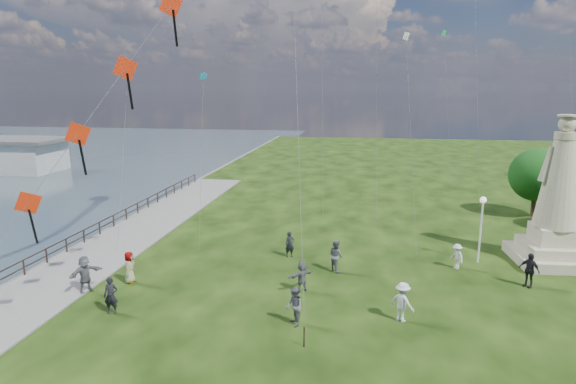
% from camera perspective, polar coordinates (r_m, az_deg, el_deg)
% --- Properties ---
extents(waterfront, '(200.00, 200.00, 1.51)m').
position_cam_1_polar(waterfront, '(31.93, -26.09, -8.53)').
color(waterfront, '#384B54').
rests_on(waterfront, ground).
extents(statue, '(4.72, 4.72, 9.06)m').
position_cam_1_polar(statue, '(33.37, 29.27, -1.74)').
color(statue, tan).
rests_on(statue, ground).
extents(lamppost, '(0.39, 0.39, 4.17)m').
position_cam_1_polar(lamppost, '(31.48, 21.99, -2.59)').
color(lamppost, silver).
rests_on(lamppost, ground).
extents(tree_row, '(9.00, 10.18, 5.74)m').
position_cam_1_polar(tree_row, '(42.85, 30.92, 0.64)').
color(tree_row, '#382314').
rests_on(tree_row, ground).
extents(person_0, '(0.73, 0.54, 1.83)m').
position_cam_1_polar(person_0, '(24.87, -20.25, -11.44)').
color(person_0, black).
rests_on(person_0, ground).
extents(person_1, '(0.86, 1.03, 1.81)m').
position_cam_1_polar(person_1, '(22.32, 0.74, -13.45)').
color(person_1, '#595960').
rests_on(person_1, ground).
extents(person_2, '(1.34, 1.24, 1.87)m').
position_cam_1_polar(person_2, '(23.31, 13.41, -12.56)').
color(person_2, silver).
rests_on(person_2, ground).
extents(person_5, '(1.59, 1.94, 1.94)m').
position_cam_1_polar(person_5, '(27.67, -22.92, -9.09)').
color(person_5, '#595960').
rests_on(person_5, ground).
extents(person_6, '(0.71, 0.61, 1.66)m').
position_cam_1_polar(person_6, '(30.76, 0.21, -6.24)').
color(person_6, black).
rests_on(person_6, ground).
extents(person_7, '(1.04, 1.07, 1.90)m').
position_cam_1_polar(person_7, '(28.58, 5.69, -7.51)').
color(person_7, '#595960').
rests_on(person_7, ground).
extents(person_8, '(0.95, 1.11, 1.53)m').
position_cam_1_polar(person_8, '(30.58, 19.38, -7.21)').
color(person_8, silver).
rests_on(person_8, ground).
extents(person_9, '(1.20, 1.20, 1.91)m').
position_cam_1_polar(person_9, '(29.35, 26.68, -8.26)').
color(person_9, black).
rests_on(person_9, ground).
extents(person_10, '(0.64, 0.94, 1.79)m').
position_cam_1_polar(person_10, '(28.21, -18.28, -8.48)').
color(person_10, '#595960').
rests_on(person_10, ground).
extents(person_11, '(1.56, 1.58, 1.67)m').
position_cam_1_polar(person_11, '(25.78, 1.64, -9.98)').
color(person_11, '#595960').
rests_on(person_11, ground).
extents(red_kite_train, '(11.54, 9.35, 19.79)m').
position_cam_1_polar(red_kite_train, '(21.89, -16.68, 16.20)').
color(red_kite_train, black).
rests_on(red_kite_train, ground).
extents(small_kites, '(30.78, 19.55, 28.81)m').
position_cam_1_polar(small_kites, '(38.44, 10.14, 18.25)').
color(small_kites, '#176C8E').
rests_on(small_kites, ground).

